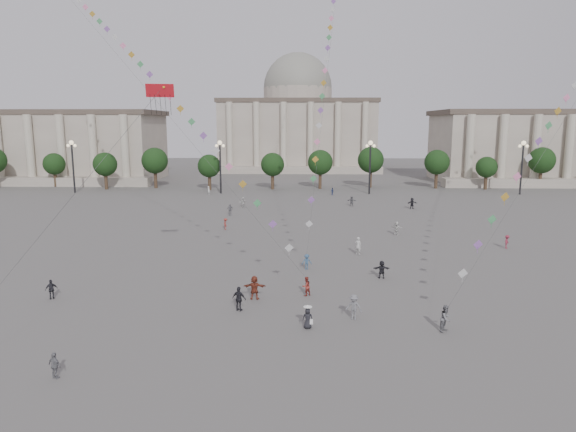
{
  "coord_description": "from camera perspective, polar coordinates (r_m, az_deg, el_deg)",
  "views": [
    {
      "loc": [
        1.4,
        -32.83,
        13.86
      ],
      "look_at": [
        0.19,
        12.0,
        5.81
      ],
      "focal_mm": 32.0,
      "sensor_mm": 36.0,
      "label": 1
    }
  ],
  "objects": [
    {
      "name": "ground",
      "position": [
        35.66,
        -0.85,
        -12.69
      ],
      "size": [
        360.0,
        360.0,
        0.0
      ],
      "primitive_type": "plane",
      "color": "#4F4C4A",
      "rests_on": "ground"
    },
    {
      "name": "lamp_post_mid_east",
      "position": [
        103.93,
        9.12,
        6.46
      ],
      "size": [
        2.0,
        0.9,
        10.65
      ],
      "color": "#262628",
      "rests_on": "ground"
    },
    {
      "name": "tourist_3",
      "position": [
        32.09,
        -24.49,
        -14.88
      ],
      "size": [
        0.97,
        0.72,
        1.53
      ],
      "primitive_type": "imported",
      "rotation": [
        0.0,
        0.0,
        2.7
      ],
      "color": "slate",
      "rests_on": "ground"
    },
    {
      "name": "tourist_4",
      "position": [
        45.64,
        -24.79,
        -7.41
      ],
      "size": [
        1.02,
        0.81,
        1.61
      ],
      "primitive_type": "imported",
      "rotation": [
        0.0,
        0.0,
        3.66
      ],
      "color": "#222228",
      "rests_on": "ground"
    },
    {
      "name": "hall_central",
      "position": [
        162.06,
        1.07,
        10.31
      ],
      "size": [
        48.3,
        34.3,
        35.5
      ],
      "color": "gray",
      "rests_on": "ground"
    },
    {
      "name": "person_crowd_8",
      "position": [
        63.03,
        23.16,
        -2.65
      ],
      "size": [
        1.02,
        1.14,
        1.54
      ],
      "primitive_type": "imported",
      "rotation": [
        0.0,
        0.0,
        0.99
      ],
      "color": "maroon",
      "rests_on": "ground"
    },
    {
      "name": "person_crowd_3",
      "position": [
        47.68,
        10.37,
        -5.86
      ],
      "size": [
        1.53,
        0.49,
        1.64
      ],
      "primitive_type": "imported",
      "rotation": [
        0.0,
        0.0,
        3.14
      ],
      "color": "black",
      "rests_on": "ground"
    },
    {
      "name": "person_crowd_17",
      "position": [
        68.73,
        -6.95,
        -0.88
      ],
      "size": [
        0.82,
        1.11,
        1.54
      ],
      "primitive_type": "imported",
      "rotation": [
        0.0,
        0.0,
        1.85
      ],
      "color": "maroon",
      "rests_on": "ground"
    },
    {
      "name": "person_crowd_9",
      "position": [
        87.3,
        13.62,
        1.37
      ],
      "size": [
        1.79,
        0.87,
        1.86
      ],
      "primitive_type": "imported",
      "rotation": [
        0.0,
        0.0,
        0.19
      ],
      "color": "black",
      "rests_on": "ground"
    },
    {
      "name": "kite_train_mid",
      "position": [
        76.13,
        4.88,
        20.86
      ],
      "size": [
        7.36,
        50.37,
        70.96
      ],
      "color": "#3F3F3F",
      "rests_on": "ground"
    },
    {
      "name": "person_crowd_7",
      "position": [
        66.37,
        11.97,
        -1.34
      ],
      "size": [
        1.6,
        1.35,
        1.73
      ],
      "primitive_type": "imported",
      "rotation": [
        0.0,
        0.0,
        2.52
      ],
      "color": "silver",
      "rests_on": "ground"
    },
    {
      "name": "person_crowd_16",
      "position": [
        79.32,
        -6.47,
        0.71
      ],
      "size": [
        1.09,
        0.51,
        1.81
      ],
      "primitive_type": "imported",
      "rotation": [
        0.0,
        0.0,
        0.06
      ],
      "color": "slate",
      "rests_on": "ground"
    },
    {
      "name": "tourist_1",
      "position": [
        39.14,
        -5.46,
        -9.15
      ],
      "size": [
        1.19,
        0.81,
        1.88
      ],
      "primitive_type": "imported",
      "rotation": [
        0.0,
        0.0,
        2.79
      ],
      "color": "black",
      "rests_on": "ground"
    },
    {
      "name": "lamp_post_mid_west",
      "position": [
        104.33,
        -7.55,
        6.51
      ],
      "size": [
        2.0,
        0.9,
        10.65
      ],
      "color": "#262628",
      "rests_on": "ground"
    },
    {
      "name": "dragon_kite",
      "position": [
        42.96,
        -14.23,
        12.22
      ],
      "size": [
        4.95,
        9.26,
        24.25
      ],
      "color": "red",
      "rests_on": "ground"
    },
    {
      "name": "tourist_2",
      "position": [
        41.5,
        -3.75,
        -7.94
      ],
      "size": [
        1.8,
        0.59,
        1.94
      ],
      "primitive_type": "imported",
      "rotation": [
        0.0,
        0.0,
        3.15
      ],
      "color": "brown",
      "rests_on": "ground"
    },
    {
      "name": "person_crowd_10",
      "position": [
        103.34,
        -8.81,
        2.82
      ],
      "size": [
        0.72,
        0.74,
        1.71
      ],
      "primitive_type": "imported",
      "rotation": [
        0.0,
        0.0,
        2.29
      ],
      "color": "silver",
      "rests_on": "ground"
    },
    {
      "name": "kite_flyer_0",
      "position": [
        42.33,
        2.03,
        -7.8
      ],
      "size": [
        0.98,
        0.95,
        1.6
      ],
      "primitive_type": "imported",
      "rotation": [
        0.0,
        0.0,
        3.78
      ],
      "color": "maroon",
      "rests_on": "ground"
    },
    {
      "name": "kite_flyer_2",
      "position": [
        36.89,
        17.13,
        -10.82
      ],
      "size": [
        1.12,
        1.13,
        1.85
      ],
      "primitive_type": "imported",
      "rotation": [
        0.0,
        0.0,
        0.83
      ],
      "color": "slate",
      "rests_on": "ground"
    },
    {
      "name": "tree_row",
      "position": [
        111.16,
        0.82,
        5.81
      ],
      "size": [
        137.12,
        5.12,
        8.0
      ],
      "color": "#362A1B",
      "rests_on": "ground"
    },
    {
      "name": "kite_flyer_1",
      "position": [
        49.72,
        2.1,
        -5.11
      ],
      "size": [
        1.05,
        0.7,
        1.52
      ],
      "primitive_type": "imported",
      "rotation": [
        0.0,
        0.0,
        0.15
      ],
      "color": "#345475",
      "rests_on": "ground"
    },
    {
      "name": "lamp_post_far_west",
      "position": [
        113.0,
        -22.84,
        6.08
      ],
      "size": [
        2.0,
        0.9,
        10.65
      ],
      "color": "#262628",
      "rests_on": "ground"
    },
    {
      "name": "person_crowd_4",
      "position": [
        87.0,
        -5.03,
        1.54
      ],
      "size": [
        1.41,
        1.55,
        1.72
      ],
      "primitive_type": "imported",
      "rotation": [
        0.0,
        0.0,
        4.01
      ],
      "color": "beige",
      "rests_on": "ground"
    },
    {
      "name": "hat_person",
      "position": [
        35.86,
        2.21,
        -11.19
      ],
      "size": [
        0.72,
        0.6,
        1.69
      ],
      "color": "black",
      "rests_on": "ground"
    },
    {
      "name": "person_crowd_0",
      "position": [
        101.86,
        4.94,
        2.74
      ],
      "size": [
        0.87,
        0.88,
        1.49
      ],
      "primitive_type": "imported",
      "rotation": [
        0.0,
        0.0,
        0.8
      ],
      "color": "navy",
      "rests_on": "ground"
    },
    {
      "name": "person_crowd_13",
      "position": [
        55.71,
        7.8,
        -3.29
      ],
      "size": [
        0.85,
        0.75,
        1.95
      ],
      "primitive_type": "imported",
      "rotation": [
        0.0,
        0.0,
        2.64
      ],
      "color": "#B9BAB5",
      "rests_on": "ground"
    },
    {
      "name": "person_crowd_6",
      "position": [
        37.65,
        7.32,
        -10.0
      ],
      "size": [
        1.37,
        1.08,
        1.86
      ],
      "primitive_type": "imported",
      "rotation": [
        0.0,
        0.0,
        5.91
      ],
      "color": "slate",
      "rests_on": "ground"
    },
    {
      "name": "lamp_post_far_east",
      "position": [
        111.88,
        24.62,
        5.92
      ],
      "size": [
        2.0,
        0.9,
        10.65
      ],
      "color": "#262628",
      "rests_on": "ground"
    },
    {
      "name": "person_crowd_12",
      "position": [
        88.54,
        7.09,
        1.65
      ],
      "size": [
        1.63,
        0.67,
        1.71
      ],
      "primitive_type": "imported",
      "rotation": [
        0.0,
        0.0,
        3.04
      ],
      "color": "#5F5E63",
      "rests_on": "ground"
    },
    {
      "name": "kite_train_west",
      "position": [
        65.6,
        -17.38,
        16.63
      ],
      "size": [
        39.69,
        40.53,
        68.63
      ],
      "color": "#3F3F3F",
      "rests_on": "ground"
    }
  ]
}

